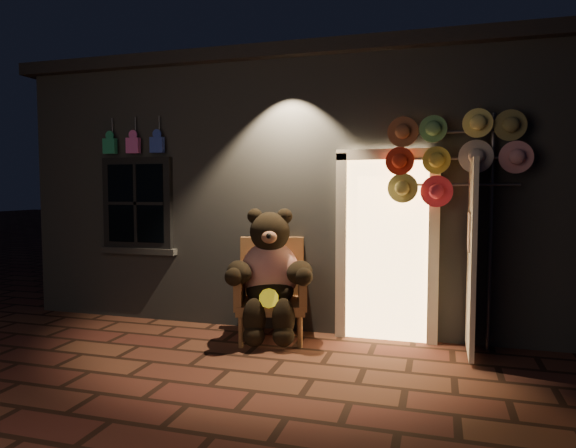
% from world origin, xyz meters
% --- Properties ---
extents(ground, '(60.00, 60.00, 0.00)m').
position_xyz_m(ground, '(0.00, 0.00, 0.00)').
color(ground, '#563120').
rests_on(ground, ground).
extents(shop_building, '(7.30, 5.95, 3.51)m').
position_xyz_m(shop_building, '(0.00, 3.99, 1.74)').
color(shop_building, slate).
rests_on(shop_building, ground).
extents(wicker_armchair, '(0.95, 0.91, 1.16)m').
position_xyz_m(wicker_armchair, '(0.06, 1.16, 0.58)').
color(wicker_armchair, olive).
rests_on(wicker_armchair, ground).
extents(teddy_bear, '(1.03, 0.94, 1.48)m').
position_xyz_m(teddy_bear, '(0.08, 1.01, 0.77)').
color(teddy_bear, red).
rests_on(teddy_bear, ground).
extents(hat_rack, '(1.45, 0.22, 2.56)m').
position_xyz_m(hat_rack, '(2.01, 1.28, 2.10)').
color(hat_rack, '#59595E').
rests_on(hat_rack, ground).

